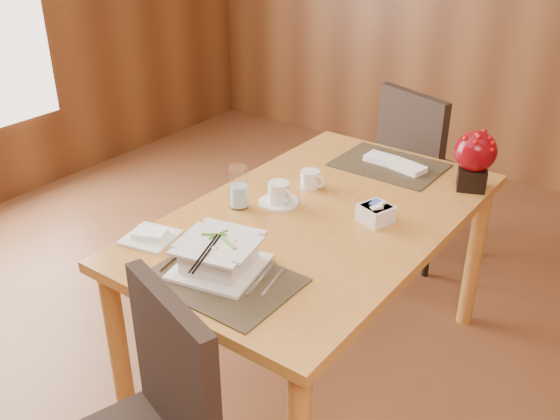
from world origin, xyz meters
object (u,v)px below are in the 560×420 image
Objects in this scene: water_glass at (239,187)px; soup_setting at (219,256)px; sugar_caddy at (376,213)px; coffee_cup at (279,195)px; bread_plate at (150,238)px; far_chair at (423,167)px; dining_table at (319,236)px; creamer_jug at (310,179)px; berry_decor at (475,157)px.

soup_setting is at bearing -58.52° from water_glass.
soup_setting is 2.98× the size of sugar_caddy.
coffee_cup is 0.93× the size of bread_plate.
sugar_caddy is 1.08m from far_chair.
soup_setting is 0.33× the size of far_chair.
bread_plate is at bearing 166.51° from soup_setting.
creamer_jug reaches higher than dining_table.
dining_table is at bearing 112.43° from far_chair.
soup_setting is at bearing -79.53° from creamer_jug.
soup_setting is 1.62m from far_chair.
water_glass is 0.39m from bread_plate.
sugar_caddy is at bearing 123.34° from far_chair.
coffee_cup is at bearing -165.39° from sugar_caddy.
dining_table is 6.19× the size of berry_decor.
berry_decor is at bearing 147.46° from far_chair.
coffee_cup is 0.94× the size of water_glass.
far_chair is (0.30, 1.60, -0.22)m from bread_plate.
dining_table is 0.24m from sugar_caddy.
far_chair is at bearing 93.40° from dining_table.
berry_decor reaches higher than creamer_jug.
soup_setting reaches higher than coffee_cup.
bread_plate is at bearing -126.08° from dining_table.
berry_decor is at bearing 54.84° from bread_plate.
water_glass reaches higher than sugar_caddy.
sugar_caddy is at bearing -13.89° from creamer_jug.
sugar_caddy is 0.43× the size of berry_decor.
coffee_cup is 0.19m from creamer_jug.
berry_decor is (0.42, 1.05, 0.08)m from soup_setting.
bread_plate is (-0.20, -0.48, -0.03)m from coffee_cup.
soup_setting is 3.15× the size of creamer_jug.
dining_table is 0.22m from coffee_cup.
dining_table is at bearing 26.48° from water_glass.
far_chair reaches higher than dining_table.
creamer_jug is 0.60× the size of bread_plate.
far_chair is (-0.43, 0.55, -0.35)m from berry_decor.
water_glass is (-0.23, 0.37, 0.03)m from soup_setting.
sugar_caddy is at bearing 14.61° from coffee_cup.
creamer_jug is at bearing 86.55° from soup_setting.
water_glass is (-0.10, -0.11, 0.05)m from coffee_cup.
dining_table is 14.23× the size of sugar_caddy.
water_glass is at bearing -133.08° from coffee_cup.
coffee_cup is 0.64× the size of berry_decor.
water_glass is 0.33m from creamer_jug.
soup_setting is (-0.05, -0.51, 0.15)m from dining_table.
water_glass is at bearing -110.28° from creamer_jug.
bread_plate is at bearing -106.31° from creamer_jug.
coffee_cup is 0.38m from sugar_caddy.
dining_table is 0.70m from berry_decor.
coffee_cup is at bearing -171.34° from dining_table.
dining_table is at bearing 8.66° from coffee_cup.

